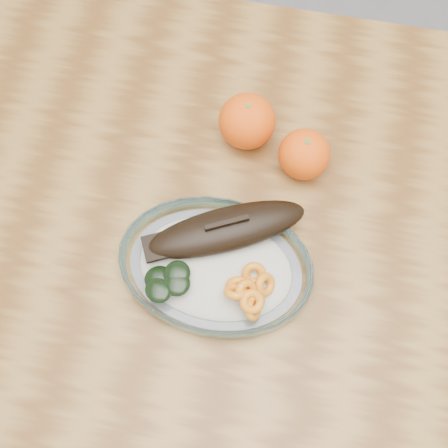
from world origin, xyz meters
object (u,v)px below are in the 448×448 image
object	(u,v)px
plated_meal	(216,264)
orange_left	(247,121)
orange_right	(304,154)
dining_table	(246,249)

from	to	relation	value
plated_meal	orange_left	distance (m)	0.21
plated_meal	orange_right	world-z (taller)	plated_meal
dining_table	orange_left	world-z (taller)	orange_left
plated_meal	orange_right	xyz separation A→B (m)	(0.09, 0.18, 0.02)
dining_table	orange_right	xyz separation A→B (m)	(0.06, 0.11, 0.14)
dining_table	orange_left	bearing A→B (deg)	101.31
plated_meal	orange_right	size ratio (longest dim) A/B	6.58
dining_table	orange_left	size ratio (longest dim) A/B	14.48
dining_table	orange_left	xyz separation A→B (m)	(-0.03, 0.14, 0.14)
dining_table	plated_meal	bearing A→B (deg)	-115.08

